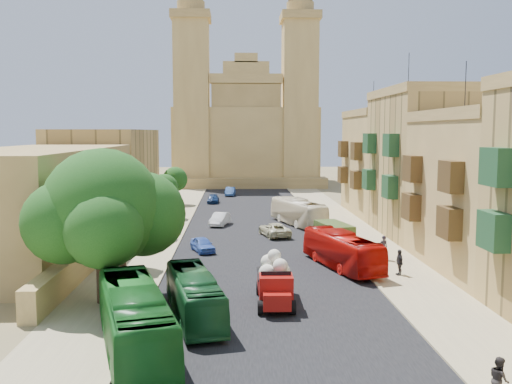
{
  "coord_description": "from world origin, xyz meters",
  "views": [
    {
      "loc": [
        -2.03,
        -28.14,
        9.73
      ],
      "look_at": [
        0.0,
        26.0,
        4.0
      ],
      "focal_mm": 40.0,
      "sensor_mm": 36.0,
      "label": 1
    }
  ],
  "objects": [
    {
      "name": "car_blue_b",
      "position": [
        -2.73,
        58.51,
        0.65
      ],
      "size": [
        1.66,
        4.04,
        1.3
      ],
      "primitive_type": "imported",
      "rotation": [
        0.0,
        0.0,
        -0.07
      ],
      "color": "#2D5192",
      "rests_on": "ground"
    },
    {
      "name": "townhouse_b",
      "position": [
        15.95,
        11.0,
        5.66
      ],
      "size": [
        9.0,
        14.0,
        14.9
      ],
      "color": "tan",
      "rests_on": "ground"
    },
    {
      "name": "bus_green_north",
      "position": [
        -4.18,
        1.0,
        1.21
      ],
      "size": [
        3.86,
        8.94,
        2.42
      ],
      "primitive_type": "imported",
      "rotation": [
        0.0,
        0.0,
        0.22
      ],
      "color": "#1B592A",
      "rests_on": "ground"
    },
    {
      "name": "car_white_b",
      "position": [
        3.33,
        35.92,
        0.66
      ],
      "size": [
        1.75,
        3.95,
        1.32
      ],
      "primitive_type": "imported",
      "rotation": [
        0.0,
        0.0,
        3.19
      ],
      "color": "silver",
      "rests_on": "ground"
    },
    {
      "name": "bus_cream_east",
      "position": [
        4.6,
        30.66,
        1.37
      ],
      "size": [
        5.21,
        10.03,
        2.73
      ],
      "primitive_type": "imported",
      "rotation": [
        0.0,
        0.0,
        3.46
      ],
      "color": "#FEEECB",
      "rests_on": "ground"
    },
    {
      "name": "road_surface",
      "position": [
        0.0,
        30.0,
        0.01
      ],
      "size": [
        14.0,
        140.0,
        0.01
      ],
      "primitive_type": "cube",
      "color": "black",
      "rests_on": "ground"
    },
    {
      "name": "pedestrian_c",
      "position": [
        9.16,
        9.52,
        0.89
      ],
      "size": [
        0.52,
        1.07,
        1.78
      ],
      "primitive_type": "imported",
      "rotation": [
        0.0,
        0.0,
        4.79
      ],
      "color": "#303033",
      "rests_on": "ground"
    },
    {
      "name": "car_cream",
      "position": [
        1.65,
        24.3,
        0.64
      ],
      "size": [
        3.14,
        4.95,
        1.27
      ],
      "primitive_type": "imported",
      "rotation": [
        0.0,
        0.0,
        3.38
      ],
      "color": "beige",
      "rests_on": "ground"
    },
    {
      "name": "bus_green_south",
      "position": [
        -6.5,
        -3.53,
        1.48
      ],
      "size": [
        5.29,
        10.87,
        2.95
      ],
      "primitive_type": "imported",
      "rotation": [
        0.0,
        0.0,
        0.28
      ],
      "color": "#18641F",
      "rests_on": "ground"
    },
    {
      "name": "bus_red_east",
      "position": [
        5.61,
        11.63,
        1.29
      ],
      "size": [
        4.56,
        9.47,
        2.57
      ],
      "primitive_type": "imported",
      "rotation": [
        0.0,
        0.0,
        3.41
      ],
      "color": "#B40B06",
      "rests_on": "ground"
    },
    {
      "name": "ground",
      "position": [
        0.0,
        0.0,
        0.0
      ],
      "size": [
        260.0,
        260.0,
        0.0
      ],
      "primitive_type": "plane",
      "color": "olive"
    },
    {
      "name": "pedestrian_b",
      "position": [
        7.5,
        -8.73,
        0.83
      ],
      "size": [
        0.65,
        0.83,
        1.67
      ],
      "primitive_type": "imported",
      "rotation": [
        0.0,
        0.0,
        1.54
      ],
      "color": "#2F2A27",
      "rests_on": "ground"
    },
    {
      "name": "street_tree_b",
      "position": [
        -10.0,
        24.0,
        3.3
      ],
      "size": [
        3.21,
        3.21,
        4.93
      ],
      "color": "#3A2A1D",
      "rests_on": "ground"
    },
    {
      "name": "sidewalk_west",
      "position": [
        -9.5,
        30.0,
        0.01
      ],
      "size": [
        5.0,
        140.0,
        0.01
      ],
      "primitive_type": "cube",
      "color": "tan",
      "rests_on": "ground"
    },
    {
      "name": "west_wall",
      "position": [
        -12.5,
        20.0,
        0.9
      ],
      "size": [
        1.0,
        40.0,
        1.8
      ],
      "primitive_type": "cube",
      "color": "tan",
      "rests_on": "ground"
    },
    {
      "name": "church",
      "position": [
        -0.0,
        78.61,
        9.52
      ],
      "size": [
        28.0,
        22.5,
        36.3
      ],
      "color": "tan",
      "rests_on": "ground"
    },
    {
      "name": "townhouse_c",
      "position": [
        15.95,
        25.0,
        6.91
      ],
      "size": [
        9.0,
        14.0,
        17.4
      ],
      "color": "tan",
      "rests_on": "ground"
    },
    {
      "name": "red_truck",
      "position": [
        0.22,
        3.31,
        1.32
      ],
      "size": [
        2.13,
        5.17,
        2.99
      ],
      "color": "#98100B",
      "rests_on": "ground"
    },
    {
      "name": "car_dkblue",
      "position": [
        -5.0,
        49.62,
        0.54
      ],
      "size": [
        1.6,
        3.78,
        1.09
      ],
      "primitive_type": "imported",
      "rotation": [
        0.0,
        0.0,
        -0.02
      ],
      "color": "#0F2550",
      "rests_on": "ground"
    },
    {
      "name": "kerb_west",
      "position": [
        -7.0,
        30.0,
        0.06
      ],
      "size": [
        0.25,
        140.0,
        0.12
      ],
      "primitive_type": "cube",
      "color": "tan",
      "rests_on": "ground"
    },
    {
      "name": "street_tree_a",
      "position": [
        -10.0,
        12.0,
        3.51
      ],
      "size": [
        3.41,
        3.41,
        5.25
      ],
      "color": "#3A2A1D",
      "rests_on": "ground"
    },
    {
      "name": "olive_pickup",
      "position": [
        6.5,
        20.0,
        0.93
      ],
      "size": [
        2.99,
        4.95,
        1.91
      ],
      "color": "#3B4E1D",
      "rests_on": "ground"
    },
    {
      "name": "west_building_mid",
      "position": [
        -18.0,
        44.0,
        5.0
      ],
      "size": [
        10.0,
        22.0,
        10.0
      ],
      "primitive_type": "cube",
      "color": "tan",
      "rests_on": "ground"
    },
    {
      "name": "sidewalk_east",
      "position": [
        9.5,
        30.0,
        0.01
      ],
      "size": [
        5.0,
        140.0,
        0.01
      ],
      "primitive_type": "cube",
      "color": "tan",
      "rests_on": "ground"
    },
    {
      "name": "ficus_tree",
      "position": [
        -9.42,
        4.01,
        5.23
      ],
      "size": [
        8.84,
        8.14,
        8.84
      ],
      "color": "#3A2A1D",
      "rests_on": "ground"
    },
    {
      "name": "west_building_low",
      "position": [
        -18.0,
        18.0,
        4.2
      ],
      "size": [
        10.0,
        28.0,
        8.4
      ],
      "primitive_type": "cube",
      "color": "#9C7C44",
      "rests_on": "ground"
    },
    {
      "name": "car_white_a",
      "position": [
        -3.59,
        30.75,
        0.66
      ],
      "size": [
        2.29,
        4.21,
        1.32
      ],
      "primitive_type": "imported",
      "rotation": [
        0.0,
        0.0,
        -0.24
      ],
      "color": "white",
      "rests_on": "ground"
    },
    {
      "name": "street_tree_c",
      "position": [
        -10.0,
        36.0,
        3.37
      ],
      "size": [
        3.28,
        3.28,
        5.04
      ],
      "color": "#3A2A1D",
      "rests_on": "ground"
    },
    {
      "name": "townhouse_d",
      "position": [
        15.95,
        39.0,
        6.16
      ],
      "size": [
        9.0,
        14.0,
        15.9
      ],
      "color": "tan",
      "rests_on": "ground"
    },
    {
      "name": "car_blue_a",
      "position": [
        -4.66,
        17.64,
        0.59
      ],
      "size": [
        2.48,
        3.74,
        1.18
      ],
      "primitive_type": "imported",
      "rotation": [
        0.0,
        0.0,
        0.34
      ],
      "color": "#3D65C1",
      "rests_on": "ground"
    },
    {
      "name": "street_tree_d",
      "position": [
        -10.0,
        48.0,
        3.41
      ],
      "size": [
        3.32,
        3.32,
        5.1
      ],
      "color": "#3A2A1D",
      "rests_on": "ground"
    },
    {
      "name": "kerb_east",
      "position": [
        7.0,
        30.0,
        0.06
      ],
      "size": [
        0.25,
        140.0,
        0.12
      ],
      "primitive_type": "cube",
      "color": "tan",
      "rests_on": "ground"
    },
    {
      "name": "pedestrian_a",
      "position": [
        9.27,
        14.15,
        0.94
      ],
      "size": [
        0.78,
        0.61,
        1.89
      ],
      "primitive_type": "imported",
      "rotation": [
        0.0,
        0.0,
        3.39
      ],
      "color": "#28232C",
      "rests_on": "ground"
    }
  ]
}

